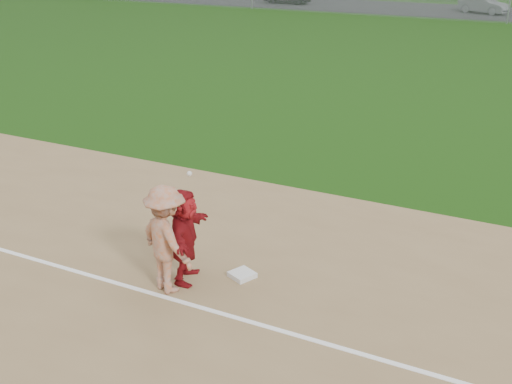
% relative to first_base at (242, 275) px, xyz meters
% --- Properties ---
extents(ground, '(160.00, 160.00, 0.00)m').
position_rel_first_base_xyz_m(ground, '(-0.25, -0.45, -0.07)').
color(ground, '#173C0B').
rests_on(ground, ground).
extents(foul_line, '(60.00, 0.10, 0.01)m').
position_rel_first_base_xyz_m(foul_line, '(-0.25, -1.25, -0.04)').
color(foul_line, white).
rests_on(foul_line, infield_dirt).
extents(first_base, '(0.54, 0.54, 0.09)m').
position_rel_first_base_xyz_m(first_base, '(0.00, 0.00, 0.00)').
color(first_base, silver).
rests_on(first_base, infield_dirt).
extents(base_runner, '(1.02, 1.73, 1.78)m').
position_rel_first_base_xyz_m(base_runner, '(-0.88, -0.54, 0.85)').
color(base_runner, maroon).
rests_on(base_runner, infield_dirt).
extents(car_mid, '(4.07, 2.58, 1.27)m').
position_rel_first_base_xyz_m(car_mid, '(-2.68, 44.73, 0.58)').
color(car_mid, '#575A5F').
rests_on(car_mid, parking_asphalt).
extents(first_base_play, '(1.46, 1.16, 2.18)m').
position_rel_first_base_xyz_m(first_base_play, '(-0.97, -0.98, 0.95)').
color(first_base_play, gray).
rests_on(first_base_play, infield_dirt).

